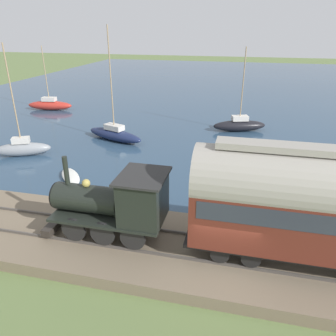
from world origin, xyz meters
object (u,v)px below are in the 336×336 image
Objects in this scene: rowboat_near_shore at (71,176)px; sailboat_navy at (115,134)px; sailboat_black at (239,125)px; sailboat_gray at (22,148)px; steam_locomotive at (118,201)px; passenger_coach at (318,204)px; sailboat_red at (50,105)px.

sailboat_navy is at bearing 51.14° from rowboat_near_shore.
sailboat_black is 2.63× the size of rowboat_near_shore.
sailboat_black is at bearing -81.76° from sailboat_gray.
sailboat_black reaches higher than steam_locomotive.
steam_locomotive is 8.58m from rowboat_near_shore.
sailboat_navy reaches higher than sailboat_gray.
sailboat_navy is 1.23× the size of sailboat_black.
passenger_coach is 3.33× the size of rowboat_near_shore.
sailboat_black is 19.09m from sailboat_gray.
steam_locomotive is 0.76× the size of sailboat_red.
sailboat_red is at bearing 37.67° from steam_locomotive.
sailboat_red is 20.54m from rowboat_near_shore.
sailboat_red reaches higher than rowboat_near_shore.
steam_locomotive is 14.62m from sailboat_gray.
passenger_coach is at bearing -139.45° from sailboat_red.
rowboat_near_shore is at bearing 124.34° from sailboat_black.
passenger_coach is 15.20m from rowboat_near_shore.
sailboat_red reaches higher than steam_locomotive.
sailboat_gray is 6.41m from rowboat_near_shore.
sailboat_red is 2.50× the size of rowboat_near_shore.
sailboat_navy is 1.30× the size of sailboat_red.
sailboat_navy is at bearing 44.45° from passenger_coach.
passenger_coach is at bearing -139.60° from sailboat_gray.
passenger_coach is 1.33× the size of sailboat_red.
sailboat_navy reaches higher than steam_locomotive.
sailboat_navy is 8.09m from rowboat_near_shore.
sailboat_navy reaches higher than rowboat_near_shore.
rowboat_near_shore is at bearing -158.26° from sailboat_navy.
sailboat_gray reaches higher than sailboat_black.
steam_locomotive is at bearing -85.74° from rowboat_near_shore.
passenger_coach is at bearing 171.72° from sailboat_black.
sailboat_red is 0.87× the size of sailboat_gray.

